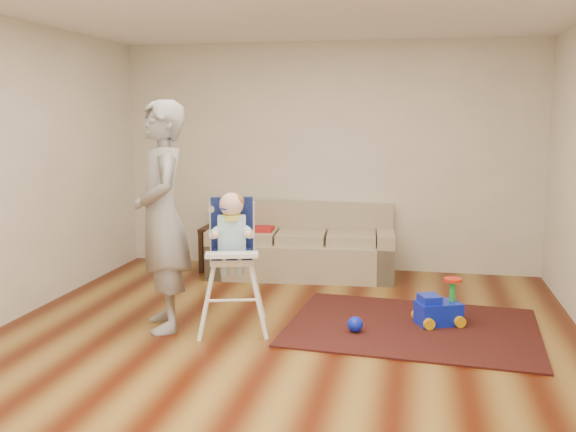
% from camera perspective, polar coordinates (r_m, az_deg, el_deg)
% --- Properties ---
extents(ground, '(5.50, 5.50, 0.00)m').
position_cam_1_polar(ground, '(5.33, -0.88, -11.35)').
color(ground, '#451405').
rests_on(ground, ground).
extents(room_envelope, '(5.04, 5.52, 2.72)m').
position_cam_1_polar(room_envelope, '(5.51, 0.26, 9.23)').
color(room_envelope, silver).
rests_on(room_envelope, ground).
extents(sofa, '(2.17, 1.03, 0.81)m').
position_cam_1_polar(sofa, '(7.44, 1.21, -2.21)').
color(sofa, tan).
rests_on(sofa, ground).
extents(side_table, '(0.53, 0.53, 0.53)m').
position_cam_1_polar(side_table, '(7.78, -5.55, -2.84)').
color(side_table, black).
rests_on(side_table, ground).
extents(area_rug, '(2.25, 1.76, 0.02)m').
position_cam_1_polar(area_rug, '(5.82, 10.99, -9.66)').
color(area_rug, black).
rests_on(area_rug, ground).
extents(ride_on_toy, '(0.45, 0.40, 0.41)m').
position_cam_1_polar(ride_on_toy, '(5.86, 13.26, -7.38)').
color(ride_on_toy, '#0D20D4').
rests_on(ride_on_toy, area_rug).
extents(toy_ball, '(0.13, 0.13, 0.13)m').
position_cam_1_polar(toy_ball, '(5.57, 5.99, -9.55)').
color(toy_ball, '#0D20D4').
rests_on(toy_ball, area_rug).
extents(high_chair, '(0.69, 0.69, 1.21)m').
position_cam_1_polar(high_chair, '(5.55, -4.97, -4.27)').
color(high_chair, white).
rests_on(high_chair, ground).
extents(adult, '(0.77, 0.86, 1.98)m').
position_cam_1_polar(adult, '(5.60, -11.14, -0.05)').
color(adult, '#949497').
rests_on(adult, ground).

